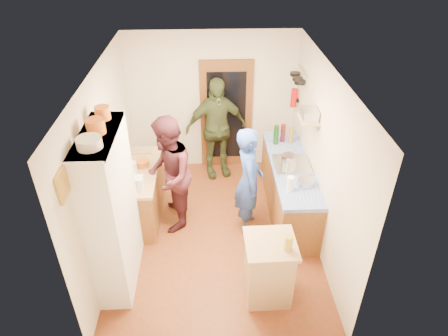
{
  "coord_description": "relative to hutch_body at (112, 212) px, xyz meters",
  "views": [
    {
      "loc": [
        -0.07,
        -4.7,
        4.27
      ],
      "look_at": [
        0.13,
        0.15,
        1.09
      ],
      "focal_mm": 32.0,
      "sensor_mm": 36.0,
      "label": 1
    }
  ],
  "objects": [
    {
      "name": "paper_towel",
      "position": [
        2.35,
        0.63,
        -0.09
      ],
      "size": [
        0.13,
        0.13,
        0.22
      ],
      "primitive_type": "cylinder",
      "rotation": [
        0.0,
        0.0,
        0.33
      ],
      "color": "white",
      "rests_on": "right_counter_top"
    },
    {
      "name": "pot_on_hob",
      "position": [
        2.45,
        1.28,
        -0.09
      ],
      "size": [
        0.22,
        0.22,
        0.15
      ],
      "primitive_type": "cylinder",
      "color": "silver",
      "rests_on": "hob"
    },
    {
      "name": "pan_hang_b",
      "position": [
        2.7,
        2.35,
        0.8
      ],
      "size": [
        0.16,
        0.16,
        0.05
      ],
      "primitive_type": "cylinder",
      "color": "black",
      "rests_on": "pan_rail"
    },
    {
      "name": "ceiling",
      "position": [
        1.3,
        0.8,
        1.51
      ],
      "size": [
        3.0,
        4.0,
        0.02
      ],
      "primitive_type": "cube",
      "color": "silver",
      "rests_on": "ground"
    },
    {
      "name": "right_counter_top",
      "position": [
        2.5,
        1.3,
        -0.23
      ],
      "size": [
        0.62,
        2.22,
        0.06
      ],
      "primitive_type": "cube",
      "color": "#0A2BBA",
      "rests_on": "right_counter_base"
    },
    {
      "name": "radio",
      "position": [
        2.67,
        1.25,
        0.69
      ],
      "size": [
        0.23,
        0.3,
        0.15
      ],
      "primitive_type": "cube",
      "rotation": [
        0.0,
        0.0,
        -0.02
      ],
      "color": "silver",
      "rests_on": "wall_shelf"
    },
    {
      "name": "wall_back",
      "position": [
        1.3,
        2.81,
        0.2
      ],
      "size": [
        3.0,
        0.02,
        2.6
      ],
      "primitive_type": "cube",
      "color": "beige",
      "rests_on": "ground"
    },
    {
      "name": "hutch_body",
      "position": [
        0.0,
        0.0,
        0.0
      ],
      "size": [
        0.4,
        1.2,
        2.2
      ],
      "primitive_type": "cube",
      "color": "white",
      "rests_on": "ground"
    },
    {
      "name": "pan_hang_a",
      "position": [
        2.7,
        2.15,
        0.82
      ],
      "size": [
        0.18,
        0.18,
        0.05
      ],
      "primitive_type": "cylinder",
      "color": "black",
      "rests_on": "pan_rail"
    },
    {
      "name": "hutch_top_shelf",
      "position": [
        0.0,
        0.0,
        1.08
      ],
      "size": [
        0.4,
        1.14,
        0.04
      ],
      "primitive_type": "cube",
      "color": "white",
      "rests_on": "hutch_body"
    },
    {
      "name": "island_top",
      "position": [
        1.94,
        -0.42,
        -0.22
      ],
      "size": [
        0.63,
        0.63,
        0.05
      ],
      "primitive_type": "cube",
      "rotation": [
        0.0,
        0.0,
        0.02
      ],
      "color": "tan",
      "rests_on": "island_base"
    },
    {
      "name": "fire_extinguisher",
      "position": [
        2.71,
        2.5,
        0.4
      ],
      "size": [
        0.11,
        0.11,
        0.32
      ],
      "primitive_type": "cylinder",
      "color": "red",
      "rests_on": "wall_right"
    },
    {
      "name": "toaster",
      "position": [
        0.15,
        0.75,
        -0.1
      ],
      "size": [
        0.26,
        0.18,
        0.2
      ],
      "primitive_type": "cube",
      "rotation": [
        0.0,
        0.0,
        -0.01
      ],
      "color": "white",
      "rests_on": "left_counter_top"
    },
    {
      "name": "wall_front",
      "position": [
        1.3,
        -1.21,
        0.2
      ],
      "size": [
        3.0,
        0.02,
        2.6
      ],
      "primitive_type": "cube",
      "color": "beige",
      "rests_on": "ground"
    },
    {
      "name": "right_counter_base",
      "position": [
        2.5,
        1.3,
        -0.68
      ],
      "size": [
        0.6,
        2.2,
        0.84
      ],
      "primitive_type": "cube",
      "color": "brown",
      "rests_on": "ground"
    },
    {
      "name": "kettle",
      "position": [
        0.05,
        1.17,
        -0.11
      ],
      "size": [
        0.19,
        0.19,
        0.18
      ],
      "primitive_type": "cylinder",
      "rotation": [
        0.0,
        0.0,
        0.27
      ],
      "color": "white",
      "rests_on": "left_counter_top"
    },
    {
      "name": "orange_pot_b",
      "position": [
        0.0,
        0.36,
        1.18
      ],
      "size": [
        0.17,
        0.17,
        0.15
      ],
      "primitive_type": "cylinder",
      "color": "orange",
      "rests_on": "hutch_top_shelf"
    },
    {
      "name": "door_frame",
      "position": [
        1.55,
        2.77,
        -0.05
      ],
      "size": [
        0.95,
        0.06,
        2.1
      ],
      "primitive_type": "cube",
      "color": "brown",
      "rests_on": "ground"
    },
    {
      "name": "person_left",
      "position": [
        0.64,
        1.09,
        -0.17
      ],
      "size": [
        0.72,
        0.92,
        1.86
      ],
      "primitive_type": "imported",
      "rotation": [
        0.0,
        0.0,
        -1.55
      ],
      "color": "#411A22",
      "rests_on": "ground"
    },
    {
      "name": "orange_pot_a",
      "position": [
        0.0,
        0.02,
        1.18
      ],
      "size": [
        0.2,
        0.2,
        0.16
      ],
      "primitive_type": "cylinder",
      "color": "orange",
      "rests_on": "hutch_top_shelf"
    },
    {
      "name": "orange_bowl",
      "position": [
        0.18,
        1.36,
        -0.15
      ],
      "size": [
        0.24,
        0.24,
        0.1
      ],
      "primitive_type": "cylinder",
      "rotation": [
        0.0,
        0.0,
        -0.13
      ],
      "color": "orange",
      "rests_on": "left_counter_top"
    },
    {
      "name": "cutting_board",
      "position": [
        1.89,
        -0.37,
        -0.21
      ],
      "size": [
        0.36,
        0.29,
        0.02
      ],
      "primitive_type": "cube",
      "rotation": [
        0.0,
        0.0,
        0.02
      ],
      "color": "white",
      "rests_on": "island_top"
    },
    {
      "name": "floor",
      "position": [
        1.3,
        0.8,
        -1.11
      ],
      "size": [
        3.0,
        4.0,
        0.02
      ],
      "primitive_type": "cube",
      "color": "brown",
      "rests_on": "ground"
    },
    {
      "name": "wall_shelf",
      "position": [
        2.67,
        1.25,
        0.6
      ],
      "size": [
        0.26,
        0.42,
        0.03
      ],
      "primitive_type": "cube",
      "color": "tan",
      "rests_on": "wall_right"
    },
    {
      "name": "picture_frame",
      "position": [
        -0.18,
        -0.75,
        0.95
      ],
      "size": [
        0.03,
        0.25,
        0.3
      ],
      "primitive_type": "cube",
      "color": "gold",
      "rests_on": "wall_left"
    },
    {
      "name": "hob",
      "position": [
        2.5,
        1.26,
        -0.18
      ],
      "size": [
        0.55,
        0.58,
        0.04
      ],
      "primitive_type": "cube",
      "color": "silver",
      "rests_on": "right_counter_top"
    },
    {
      "name": "wall_right",
      "position": [
        2.81,
        0.8,
        0.2
      ],
      "size": [
        0.02,
        4.0,
        2.6
      ],
      "primitive_type": "cube",
      "color": "beige",
      "rests_on": "ground"
    },
    {
      "name": "door_glass",
      "position": [
        1.55,
        2.74,
        -0.05
      ],
      "size": [
        0.7,
        0.02,
        1.7
      ],
      "primitive_type": "cube",
      "color": "black",
      "rests_on": "door_frame"
    },
    {
      "name": "person_back",
      "position": [
        1.37,
        2.46,
        -0.15
      ],
      "size": [
        1.19,
        0.72,
        1.9
      ],
      "primitive_type": "imported",
      "rotation": [
        0.0,
        0.0,
        0.24
      ],
      "color": "#363F23",
      "rests_on": "ground"
    },
    {
      "name": "left_counter_base",
      "position": [
        0.1,
        1.25,
        -0.68
      ],
      "size": [
        0.6,
        1.4,
        0.85
      ],
      "primitive_type": "cube",
      "color": "brown",
      "rests_on": "ground"
    },
    {
      "name": "person_hob",
      "position": [
        1.83,
        0.91,
        -0.24
      ],
      "size": [
        0.42,
        0.63,
        1.73
      ],
      "primitive_type": "imported",
      "rotation": [
        0.0,
        0.0,
        1.56
      ],
      "color": "#2A48A5",
      "rests_on": "ground"
    },
    {
      "name": "bottle_a",
      "position": [
        2.35,
        1.97,
        -0.03
      ],
      "size": [
        0.09,
        0.09,
        0.34
      ],
      "primitive_type": "cylinder",
      "rotation": [
        0.0,
        0.0,
        0.09
      ],
      "color": "#143F14",
      "rests_on": "right_counter_top"
    },
    {
      "name": "pan_rail",
      "position": [
        2.76,
        2.33,
        0.95
      ],
      "size": [
        0.02,
        0.65,
        0.02
      ],
      "primitive_type": "cylinder",
      "rotation": [
        1.57,
        0.0,
        0.0
      ],
      "color": "silver",
      "rests_on": "wall_right"
    },
    {
      "name": "pan_hang_c",
      "position": [
        2.7,
        2.55,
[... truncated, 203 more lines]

